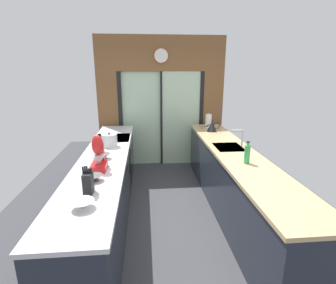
{
  "coord_description": "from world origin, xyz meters",
  "views": [
    {
      "loc": [
        -0.35,
        -3.04,
        2.04
      ],
      "look_at": [
        -0.01,
        0.75,
        0.96
      ],
      "focal_mm": 27.51,
      "sensor_mm": 36.0,
      "label": 1
    }
  ],
  "objects_px": {
    "stand_mixer": "(99,156)",
    "mixing_bowl_far": "(104,156)",
    "kettle": "(212,126)",
    "mixing_bowl_near": "(82,204)",
    "knife_block": "(88,183)",
    "mixing_bowl_mid": "(94,178)",
    "soap_bottle": "(247,154)",
    "paper_towel_roll": "(208,121)",
    "oven_range": "(114,163)",
    "stock_pot": "(109,140)"
  },
  "relations": [
    {
      "from": "stand_mixer",
      "to": "kettle",
      "type": "distance_m",
      "value": 2.5
    },
    {
      "from": "mixing_bowl_mid",
      "to": "knife_block",
      "type": "xyz_separation_m",
      "value": [
        -0.0,
        -0.28,
        0.07
      ]
    },
    {
      "from": "mixing_bowl_far",
      "to": "stock_pot",
      "type": "xyz_separation_m",
      "value": [
        0.0,
        0.56,
        0.06
      ]
    },
    {
      "from": "mixing_bowl_mid",
      "to": "mixing_bowl_near",
      "type": "bearing_deg",
      "value": -90.0
    },
    {
      "from": "paper_towel_roll",
      "to": "mixing_bowl_near",
      "type": "bearing_deg",
      "value": -121.55
    },
    {
      "from": "mixing_bowl_mid",
      "to": "mixing_bowl_far",
      "type": "distance_m",
      "value": 0.69
    },
    {
      "from": "mixing_bowl_far",
      "to": "paper_towel_roll",
      "type": "relative_size",
      "value": 0.55
    },
    {
      "from": "oven_range",
      "to": "stock_pot",
      "type": "bearing_deg",
      "value": -87.94
    },
    {
      "from": "soap_bottle",
      "to": "paper_towel_roll",
      "type": "relative_size",
      "value": 0.94
    },
    {
      "from": "mixing_bowl_mid",
      "to": "soap_bottle",
      "type": "relative_size",
      "value": 0.63
    },
    {
      "from": "mixing_bowl_mid",
      "to": "paper_towel_roll",
      "type": "distance_m",
      "value": 2.95
    },
    {
      "from": "mixing_bowl_near",
      "to": "knife_block",
      "type": "relative_size",
      "value": 0.75
    },
    {
      "from": "stand_mixer",
      "to": "paper_towel_roll",
      "type": "relative_size",
      "value": 1.39
    },
    {
      "from": "stand_mixer",
      "to": "stock_pot",
      "type": "relative_size",
      "value": 1.78
    },
    {
      "from": "stand_mixer",
      "to": "mixing_bowl_far",
      "type": "bearing_deg",
      "value": 90.0
    },
    {
      "from": "mixing_bowl_mid",
      "to": "stand_mixer",
      "type": "relative_size",
      "value": 0.42
    },
    {
      "from": "oven_range",
      "to": "knife_block",
      "type": "height_order",
      "value": "knife_block"
    },
    {
      "from": "mixing_bowl_mid",
      "to": "paper_towel_roll",
      "type": "bearing_deg",
      "value": 52.8
    },
    {
      "from": "stock_pot",
      "to": "kettle",
      "type": "xyz_separation_m",
      "value": [
        1.78,
        0.82,
        0.0
      ]
    },
    {
      "from": "oven_range",
      "to": "mixing_bowl_far",
      "type": "distance_m",
      "value": 1.18
    },
    {
      "from": "mixing_bowl_near",
      "to": "stock_pot",
      "type": "bearing_deg",
      "value": 90.0
    },
    {
      "from": "stand_mixer",
      "to": "knife_block",
      "type": "bearing_deg",
      "value": -90.01
    },
    {
      "from": "stand_mixer",
      "to": "mixing_bowl_near",
      "type": "bearing_deg",
      "value": -90.0
    },
    {
      "from": "paper_towel_roll",
      "to": "oven_range",
      "type": "bearing_deg",
      "value": -162.0
    },
    {
      "from": "oven_range",
      "to": "mixing_bowl_near",
      "type": "height_order",
      "value": "mixing_bowl_near"
    },
    {
      "from": "mixing_bowl_near",
      "to": "soap_bottle",
      "type": "height_order",
      "value": "soap_bottle"
    },
    {
      "from": "soap_bottle",
      "to": "stand_mixer",
      "type": "bearing_deg",
      "value": -178.54
    },
    {
      "from": "mixing_bowl_near",
      "to": "stand_mixer",
      "type": "distance_m",
      "value": 0.88
    },
    {
      "from": "knife_block",
      "to": "kettle",
      "type": "xyz_separation_m",
      "value": [
        1.78,
        2.35,
        -0.01
      ]
    },
    {
      "from": "mixing_bowl_mid",
      "to": "kettle",
      "type": "relative_size",
      "value": 0.65
    },
    {
      "from": "stand_mixer",
      "to": "soap_bottle",
      "type": "xyz_separation_m",
      "value": [
        1.78,
        0.05,
        -0.04
      ]
    },
    {
      "from": "mixing_bowl_far",
      "to": "stock_pot",
      "type": "height_order",
      "value": "stock_pot"
    },
    {
      "from": "mixing_bowl_far",
      "to": "kettle",
      "type": "height_order",
      "value": "kettle"
    },
    {
      "from": "knife_block",
      "to": "stock_pot",
      "type": "distance_m",
      "value": 1.53
    },
    {
      "from": "mixing_bowl_far",
      "to": "kettle",
      "type": "relative_size",
      "value": 0.6
    },
    {
      "from": "mixing_bowl_near",
      "to": "mixing_bowl_far",
      "type": "bearing_deg",
      "value": 90.0
    },
    {
      "from": "mixing_bowl_mid",
      "to": "soap_bottle",
      "type": "distance_m",
      "value": 1.82
    },
    {
      "from": "stand_mixer",
      "to": "kettle",
      "type": "bearing_deg",
      "value": 44.5
    },
    {
      "from": "soap_bottle",
      "to": "mixing_bowl_mid",
      "type": "bearing_deg",
      "value": -168.46
    },
    {
      "from": "oven_range",
      "to": "mixing_bowl_far",
      "type": "bearing_deg",
      "value": -89.01
    },
    {
      "from": "stock_pot",
      "to": "knife_block",
      "type": "bearing_deg",
      "value": -90.0
    },
    {
      "from": "oven_range",
      "to": "knife_block",
      "type": "distance_m",
      "value": 2.12
    },
    {
      "from": "kettle",
      "to": "paper_towel_roll",
      "type": "xyz_separation_m",
      "value": [
        -0.0,
        0.28,
        0.04
      ]
    },
    {
      "from": "mixing_bowl_far",
      "to": "soap_bottle",
      "type": "height_order",
      "value": "soap_bottle"
    },
    {
      "from": "mixing_bowl_near",
      "to": "soap_bottle",
      "type": "xyz_separation_m",
      "value": [
        1.78,
        0.92,
        0.08
      ]
    },
    {
      "from": "mixing_bowl_near",
      "to": "knife_block",
      "type": "xyz_separation_m",
      "value": [
        -0.0,
        0.27,
        0.07
      ]
    },
    {
      "from": "oven_range",
      "to": "mixing_bowl_mid",
      "type": "bearing_deg",
      "value": -89.4
    },
    {
      "from": "oven_range",
      "to": "stock_pot",
      "type": "height_order",
      "value": "stock_pot"
    },
    {
      "from": "soap_bottle",
      "to": "paper_towel_roll",
      "type": "xyz_separation_m",
      "value": [
        0.0,
        1.98,
        0.01
      ]
    },
    {
      "from": "mixing_bowl_far",
      "to": "knife_block",
      "type": "height_order",
      "value": "knife_block"
    }
  ]
}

